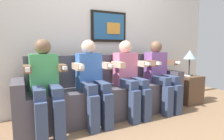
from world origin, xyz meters
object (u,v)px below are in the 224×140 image
Objects in this scene: side_table_right at (188,89)px; table_lamp at (190,56)px; spare_remote_on_table at (187,76)px; person_leftmost at (46,82)px; person_right_center at (129,75)px; person_left_center at (92,78)px; couch at (107,95)px; person_rightmost at (160,73)px.

side_table_right is 1.09× the size of table_lamp.
spare_remote_on_table reaches higher than side_table_right.
side_table_right is 3.85× the size of spare_remote_on_table.
person_leftmost is 1.00× the size of person_right_center.
person_left_center is 2.41× the size of table_lamp.
person_left_center is at bearing -149.76° from couch.
person_leftmost is 2.50m from table_lamp.
person_right_center is 1.36m from table_lamp.
person_left_center reaches higher than spare_remote_on_table.
person_rightmost is at bearing 0.00° from person_leftmost.
person_leftmost is (-0.87, -0.17, 0.29)m from couch.
person_rightmost is (1.16, 0.00, 0.00)m from person_left_center.
person_right_center is 8.54× the size of spare_remote_on_table.
person_rightmost is at bearing -175.07° from side_table_right.
person_rightmost is 2.41× the size of table_lamp.
table_lamp is (2.49, 0.08, 0.25)m from person_leftmost.
person_rightmost reaches higher than side_table_right.
person_leftmost reaches higher than couch.
couch is 2.22× the size of person_rightmost.
spare_remote_on_table is at bearing 2.76° from person_rightmost.
table_lamp is at bearing -3.08° from couch.
couch is 2.22× the size of person_leftmost.
table_lamp is (1.33, 0.08, 0.25)m from person_right_center.
person_leftmost is at bearing -178.56° from side_table_right.
person_leftmost is at bearing -169.00° from couch.
couch is at bearing 149.86° from person_right_center.
person_left_center is 0.58m from person_right_center.
person_left_center is (0.58, 0.00, 0.00)m from person_leftmost.
couch is 2.22× the size of person_right_center.
person_leftmost is at bearing -179.25° from spare_remote_on_table.
person_rightmost is at bearing -173.78° from table_lamp.
couch is 18.96× the size of spare_remote_on_table.
person_left_center is 1.00× the size of person_right_center.
table_lamp is at bearing 1.88° from person_leftmost.
person_leftmost reaches higher than spare_remote_on_table.
table_lamp reaches higher than couch.
person_right_center reaches higher than couch.
person_left_center is at bearing -179.95° from person_right_center.
side_table_right is (1.87, 0.06, -0.36)m from person_left_center.
person_leftmost is 8.54× the size of spare_remote_on_table.
couch is 0.93m from person_rightmost.
side_table_right is (1.58, -0.11, -0.06)m from couch.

